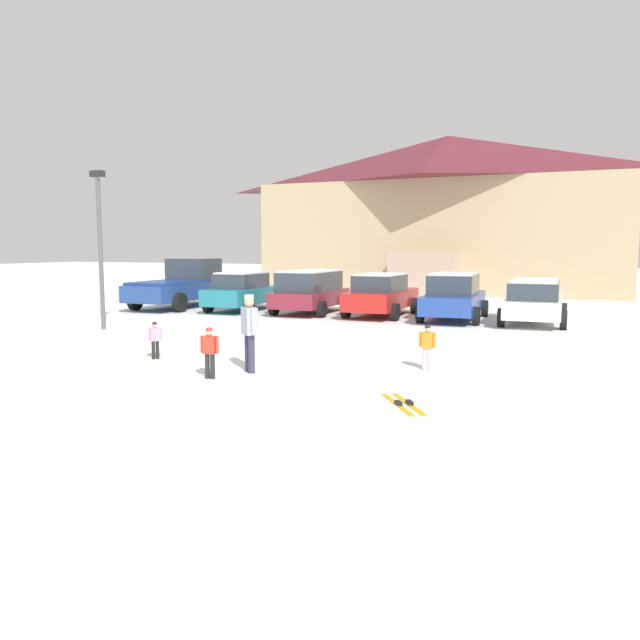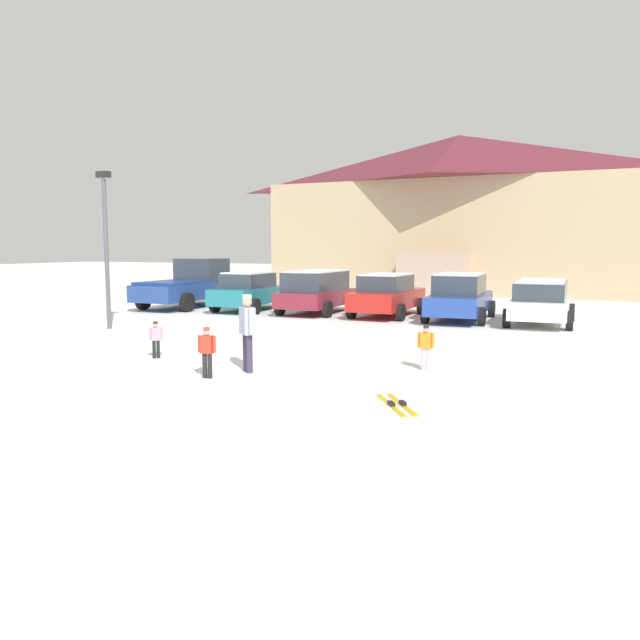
{
  "view_description": "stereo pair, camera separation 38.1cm",
  "coord_description": "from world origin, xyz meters",
  "px_view_note": "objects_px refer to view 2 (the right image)",
  "views": [
    {
      "loc": [
        5.81,
        -7.73,
        2.67
      ],
      "look_at": [
        -0.05,
        6.18,
        0.9
      ],
      "focal_mm": 35.0,
      "sensor_mm": 36.0,
      "label": 1
    },
    {
      "loc": [
        6.16,
        -7.58,
        2.67
      ],
      "look_at": [
        -0.05,
        6.18,
        0.9
      ],
      "focal_mm": 35.0,
      "sensor_mm": 36.0,
      "label": 2
    }
  ],
  "objects_px": {
    "skier_adult_in_blue_parka": "(247,329)",
    "lamp_post": "(106,240)",
    "parked_blue_hatchback": "(460,297)",
    "skier_child_in_orange_jacket": "(426,345)",
    "skier_child_in_red_jacket": "(207,350)",
    "skier_child_in_pink_snowsuit": "(156,338)",
    "parked_maroon_van": "(316,290)",
    "parked_red_sedan": "(387,295)",
    "parked_white_suv": "(541,300)",
    "parked_teal_hatchback": "(250,291)",
    "pickup_truck": "(191,285)",
    "pair_of_skis": "(396,404)",
    "ski_lodge": "(457,213)"
  },
  "relations": [
    {
      "from": "parked_red_sedan",
      "to": "parked_blue_hatchback",
      "type": "xyz_separation_m",
      "value": [
        2.84,
        -0.19,
        0.03
      ]
    },
    {
      "from": "parked_teal_hatchback",
      "to": "pickup_truck",
      "type": "relative_size",
      "value": 0.76
    },
    {
      "from": "parked_white_suv",
      "to": "skier_adult_in_blue_parka",
      "type": "xyz_separation_m",
      "value": [
        -4.97,
        -11.38,
        0.1
      ]
    },
    {
      "from": "pickup_truck",
      "to": "skier_adult_in_blue_parka",
      "type": "height_order",
      "value": "pickup_truck"
    },
    {
      "from": "parked_white_suv",
      "to": "pickup_truck",
      "type": "bearing_deg",
      "value": 178.87
    },
    {
      "from": "parked_red_sedan",
      "to": "skier_child_in_pink_snowsuit",
      "type": "bearing_deg",
      "value": -101.24
    },
    {
      "from": "skier_child_in_orange_jacket",
      "to": "parked_blue_hatchback",
      "type": "bearing_deg",
      "value": 97.5
    },
    {
      "from": "parked_teal_hatchback",
      "to": "skier_child_in_orange_jacket",
      "type": "distance_m",
      "value": 13.92
    },
    {
      "from": "parked_white_suv",
      "to": "skier_child_in_orange_jacket",
      "type": "xyz_separation_m",
      "value": [
        -1.53,
        -9.65,
        -0.29
      ]
    },
    {
      "from": "parked_blue_hatchback",
      "to": "skier_child_in_orange_jacket",
      "type": "bearing_deg",
      "value": -82.5
    },
    {
      "from": "parked_teal_hatchback",
      "to": "pickup_truck",
      "type": "distance_m",
      "value": 3.28
    },
    {
      "from": "parked_blue_hatchback",
      "to": "lamp_post",
      "type": "height_order",
      "value": "lamp_post"
    },
    {
      "from": "ski_lodge",
      "to": "pickup_truck",
      "type": "bearing_deg",
      "value": -118.24
    },
    {
      "from": "lamp_post",
      "to": "parked_red_sedan",
      "type": "bearing_deg",
      "value": 45.4
    },
    {
      "from": "pickup_truck",
      "to": "skier_child_in_orange_jacket",
      "type": "xyz_separation_m",
      "value": [
        13.35,
        -9.94,
        -0.44
      ]
    },
    {
      "from": "ski_lodge",
      "to": "skier_child_in_orange_jacket",
      "type": "xyz_separation_m",
      "value": [
        4.87,
        -25.72,
        -4.22
      ]
    },
    {
      "from": "parked_white_suv",
      "to": "pair_of_skis",
      "type": "height_order",
      "value": "parked_white_suv"
    },
    {
      "from": "skier_child_in_red_jacket",
      "to": "lamp_post",
      "type": "distance_m",
      "value": 9.35
    },
    {
      "from": "skier_child_in_pink_snowsuit",
      "to": "pair_of_skis",
      "type": "xyz_separation_m",
      "value": [
        6.65,
        -1.96,
        -0.48
      ]
    },
    {
      "from": "parked_teal_hatchback",
      "to": "lamp_post",
      "type": "height_order",
      "value": "lamp_post"
    },
    {
      "from": "parked_red_sedan",
      "to": "skier_adult_in_blue_parka",
      "type": "distance_m",
      "value": 11.61
    },
    {
      "from": "parked_blue_hatchback",
      "to": "pickup_truck",
      "type": "xyz_separation_m",
      "value": [
        -12.07,
        0.28,
        0.13
      ]
    },
    {
      "from": "pair_of_skis",
      "to": "parked_white_suv",
      "type": "bearing_deg",
      "value": 84.65
    },
    {
      "from": "skier_adult_in_blue_parka",
      "to": "lamp_post",
      "type": "relative_size",
      "value": 0.33
    },
    {
      "from": "pickup_truck",
      "to": "parked_maroon_van",
      "type": "bearing_deg",
      "value": -1.95
    },
    {
      "from": "parked_teal_hatchback",
      "to": "skier_adult_in_blue_parka",
      "type": "height_order",
      "value": "skier_adult_in_blue_parka"
    },
    {
      "from": "parked_maroon_van",
      "to": "lamp_post",
      "type": "distance_m",
      "value": 8.54
    },
    {
      "from": "parked_teal_hatchback",
      "to": "parked_red_sedan",
      "type": "xyz_separation_m",
      "value": [
        5.97,
        0.26,
        0.01
      ]
    },
    {
      "from": "parked_maroon_van",
      "to": "skier_child_in_red_jacket",
      "type": "height_order",
      "value": "parked_maroon_van"
    },
    {
      "from": "parked_white_suv",
      "to": "skier_child_in_red_jacket",
      "type": "relative_size",
      "value": 4.43
    },
    {
      "from": "parked_blue_hatchback",
      "to": "skier_child_in_red_jacket",
      "type": "distance_m",
      "value": 12.56
    },
    {
      "from": "ski_lodge",
      "to": "skier_child_in_orange_jacket",
      "type": "bearing_deg",
      "value": -79.27
    },
    {
      "from": "skier_child_in_orange_jacket",
      "to": "pair_of_skis",
      "type": "distance_m",
      "value": 3.23
    },
    {
      "from": "skier_child_in_pink_snowsuit",
      "to": "skier_child_in_orange_jacket",
      "type": "height_order",
      "value": "skier_child_in_orange_jacket"
    },
    {
      "from": "pickup_truck",
      "to": "parked_blue_hatchback",
      "type": "bearing_deg",
      "value": -1.31
    },
    {
      "from": "parked_teal_hatchback",
      "to": "parked_blue_hatchback",
      "type": "distance_m",
      "value": 8.82
    },
    {
      "from": "parked_teal_hatchback",
      "to": "skier_child_in_pink_snowsuit",
      "type": "relative_size",
      "value": 4.85
    },
    {
      "from": "parked_blue_hatchback",
      "to": "parked_red_sedan",
      "type": "bearing_deg",
      "value": 176.24
    },
    {
      "from": "skier_child_in_orange_jacket",
      "to": "pair_of_skis",
      "type": "height_order",
      "value": "skier_child_in_orange_jacket"
    },
    {
      "from": "ski_lodge",
      "to": "skier_child_in_orange_jacket",
      "type": "relative_size",
      "value": 21.63
    },
    {
      "from": "parked_white_suv",
      "to": "skier_child_in_orange_jacket",
      "type": "height_order",
      "value": "parked_white_suv"
    },
    {
      "from": "pair_of_skis",
      "to": "skier_child_in_red_jacket",
      "type": "bearing_deg",
      "value": 172.58
    },
    {
      "from": "parked_maroon_van",
      "to": "parked_white_suv",
      "type": "bearing_deg",
      "value": -0.53
    },
    {
      "from": "parked_teal_hatchback",
      "to": "parked_maroon_van",
      "type": "xyz_separation_m",
      "value": [
        3.02,
        0.14,
        0.1
      ]
    },
    {
      "from": "skier_child_in_pink_snowsuit",
      "to": "lamp_post",
      "type": "bearing_deg",
      "value": 142.8
    },
    {
      "from": "parked_red_sedan",
      "to": "lamp_post",
      "type": "distance_m",
      "value": 10.43
    },
    {
      "from": "parked_teal_hatchback",
      "to": "skier_adult_in_blue_parka",
      "type": "relative_size",
      "value": 2.59
    },
    {
      "from": "skier_child_in_pink_snowsuit",
      "to": "parked_maroon_van",
      "type": "bearing_deg",
      "value": 93.94
    },
    {
      "from": "parked_red_sedan",
      "to": "skier_child_in_orange_jacket",
      "type": "xyz_separation_m",
      "value": [
        4.12,
        -9.85,
        -0.28
      ]
    },
    {
      "from": "skier_adult_in_blue_parka",
      "to": "parked_blue_hatchback",
      "type": "bearing_deg",
      "value": 79.23
    }
  ]
}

